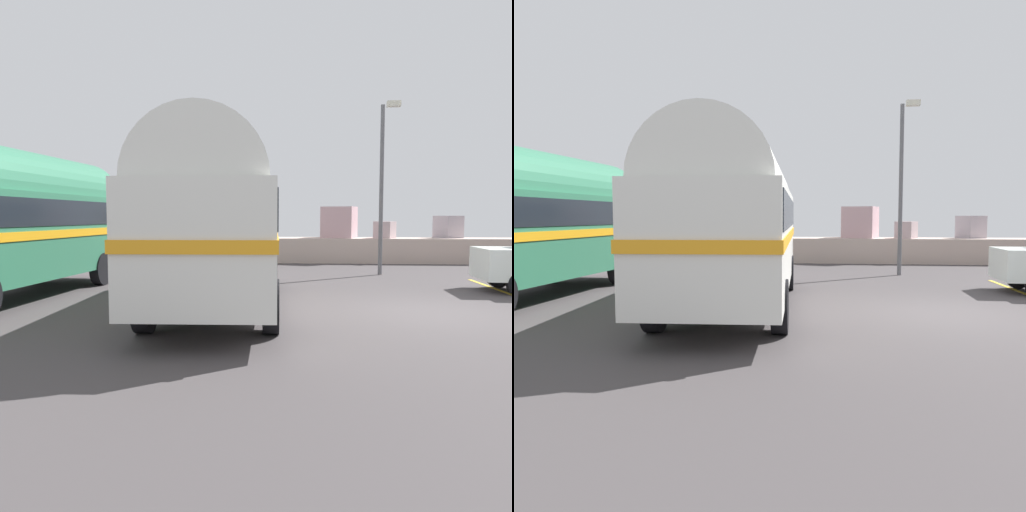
% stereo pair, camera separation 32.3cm
% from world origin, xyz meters
% --- Properties ---
extents(ground, '(32.00, 26.00, 0.02)m').
position_xyz_m(ground, '(0.00, 0.00, 0.01)').
color(ground, '#433E3F').
extents(breakwater, '(31.36, 2.41, 2.49)m').
position_xyz_m(breakwater, '(-0.58, 11.80, 0.76)').
color(breakwater, '#BCA69B').
rests_on(breakwater, ground).
extents(vintage_coach, '(2.76, 8.67, 3.70)m').
position_xyz_m(vintage_coach, '(-4.52, 0.37, 2.05)').
color(vintage_coach, black).
rests_on(vintage_coach, ground).
extents(second_coach, '(3.04, 8.74, 3.70)m').
position_xyz_m(second_coach, '(-9.92, 1.11, 2.05)').
color(second_coach, black).
rests_on(second_coach, ground).
extents(lamp_post, '(0.54, 0.76, 5.86)m').
position_xyz_m(lamp_post, '(0.14, 6.82, 3.33)').
color(lamp_post, '#5B5B60').
rests_on(lamp_post, ground).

